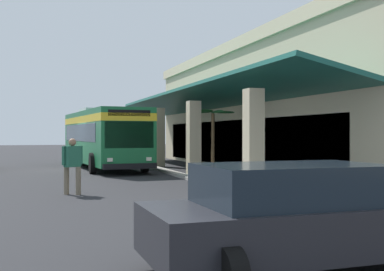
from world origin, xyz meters
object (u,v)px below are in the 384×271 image
object	(u,v)px
pedestrian	(72,163)
transit_bus	(103,134)
potted_palm	(213,158)
parked_sedan_charcoal	(301,216)

from	to	relation	value
pedestrian	transit_bus	bearing A→B (deg)	167.64
transit_bus	potted_palm	distance (m)	7.54
transit_bus	parked_sedan_charcoal	distance (m)	21.06
transit_bus	potted_palm	size ratio (longest dim) A/B	3.77
parked_sedan_charcoal	pedestrian	size ratio (longest dim) A/B	2.53
parked_sedan_charcoal	potted_palm	xyz separation A→B (m)	(-14.81, 4.31, 0.04)
transit_bus	pedestrian	bearing A→B (deg)	-12.36
parked_sedan_charcoal	transit_bus	bearing A→B (deg)	179.51
parked_sedan_charcoal	potted_palm	distance (m)	15.42
transit_bus	parked_sedan_charcoal	world-z (taller)	transit_bus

